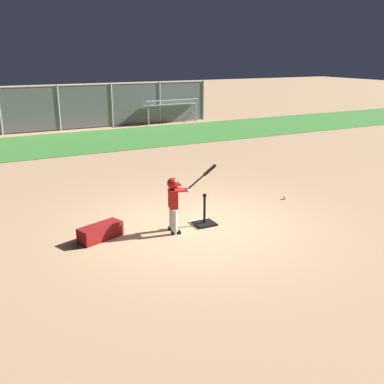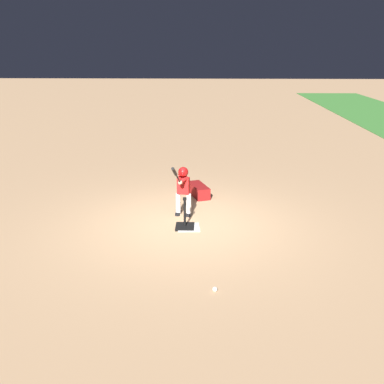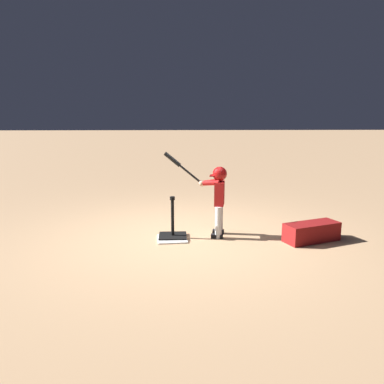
{
  "view_description": "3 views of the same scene",
  "coord_description": "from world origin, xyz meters",
  "px_view_note": "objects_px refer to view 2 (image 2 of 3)",
  "views": [
    {
      "loc": [
        -3.96,
        -7.42,
        3.31
      ],
      "look_at": [
        -0.06,
        0.13,
        0.68
      ],
      "focal_mm": 42.0,
      "sensor_mm": 36.0,
      "label": 1
    },
    {
      "loc": [
        8.64,
        0.4,
        3.52
      ],
      "look_at": [
        -0.25,
        0.12,
        0.63
      ],
      "focal_mm": 42.0,
      "sensor_mm": 36.0,
      "label": 2
    },
    {
      "loc": [
        0.08,
        5.49,
        1.83
      ],
      "look_at": [
        -0.14,
        0.07,
        0.73
      ],
      "focal_mm": 35.0,
      "sensor_mm": 36.0,
      "label": 3
    }
  ],
  "objects_px": {
    "batter_child": "(183,185)",
    "baseball": "(215,289)",
    "batting_tee": "(185,223)",
    "equipment_bag": "(198,190)"
  },
  "relations": [
    {
      "from": "baseball",
      "to": "batting_tee",
      "type": "bearing_deg",
      "value": -167.12
    },
    {
      "from": "batter_child",
      "to": "equipment_bag",
      "type": "xyz_separation_m",
      "value": [
        -1.39,
        0.31,
        -0.56
      ]
    },
    {
      "from": "baseball",
      "to": "equipment_bag",
      "type": "distance_m",
      "value": 4.58
    },
    {
      "from": "batter_child",
      "to": "batting_tee",
      "type": "bearing_deg",
      "value": 6.0
    },
    {
      "from": "batter_child",
      "to": "baseball",
      "type": "xyz_separation_m",
      "value": [
        3.18,
        0.64,
        -0.66
      ]
    },
    {
      "from": "batting_tee",
      "to": "batter_child",
      "type": "xyz_separation_m",
      "value": [
        -0.68,
        -0.07,
        0.61
      ]
    },
    {
      "from": "batting_tee",
      "to": "baseball",
      "type": "distance_m",
      "value": 2.56
    },
    {
      "from": "baseball",
      "to": "batter_child",
      "type": "bearing_deg",
      "value": -168.57
    },
    {
      "from": "batting_tee",
      "to": "equipment_bag",
      "type": "relative_size",
      "value": 0.77
    },
    {
      "from": "batting_tee",
      "to": "batter_child",
      "type": "distance_m",
      "value": 0.91
    }
  ]
}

